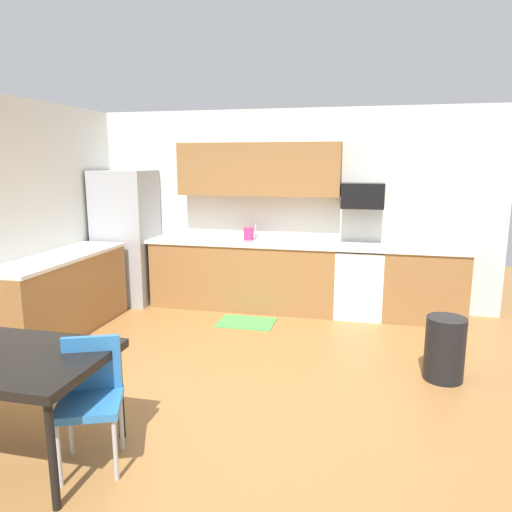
{
  "coord_description": "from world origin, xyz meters",
  "views": [
    {
      "loc": [
        1.15,
        -3.94,
        2.0
      ],
      "look_at": [
        0.0,
        1.0,
        1.0
      ],
      "focal_mm": 33.62,
      "sensor_mm": 36.0,
      "label": 1
    }
  ],
  "objects_px": {
    "chair_near_table": "(91,392)",
    "trash_bin": "(445,349)",
    "microwave": "(363,196)",
    "dining_table": "(1,362)",
    "kettle": "(249,235)",
    "refrigerator": "(127,237)",
    "oven_range": "(359,282)"
  },
  "relations": [
    {
      "from": "oven_range",
      "to": "kettle",
      "type": "relative_size",
      "value": 4.55
    },
    {
      "from": "refrigerator",
      "to": "microwave",
      "type": "distance_m",
      "value": 3.33
    },
    {
      "from": "microwave",
      "to": "trash_bin",
      "type": "bearing_deg",
      "value": -66.35
    },
    {
      "from": "trash_bin",
      "to": "kettle",
      "type": "relative_size",
      "value": 3.0
    },
    {
      "from": "oven_range",
      "to": "dining_table",
      "type": "bearing_deg",
      "value": -121.5
    },
    {
      "from": "oven_range",
      "to": "microwave",
      "type": "height_order",
      "value": "microwave"
    },
    {
      "from": "microwave",
      "to": "trash_bin",
      "type": "distance_m",
      "value": 2.41
    },
    {
      "from": "oven_range",
      "to": "chair_near_table",
      "type": "height_order",
      "value": "oven_range"
    },
    {
      "from": "dining_table",
      "to": "kettle",
      "type": "relative_size",
      "value": 7.0
    },
    {
      "from": "microwave",
      "to": "dining_table",
      "type": "relative_size",
      "value": 0.39
    },
    {
      "from": "chair_near_table",
      "to": "trash_bin",
      "type": "distance_m",
      "value": 3.11
    },
    {
      "from": "dining_table",
      "to": "refrigerator",
      "type": "bearing_deg",
      "value": 105.26
    },
    {
      "from": "chair_near_table",
      "to": "kettle",
      "type": "height_order",
      "value": "kettle"
    },
    {
      "from": "dining_table",
      "to": "kettle",
      "type": "bearing_deg",
      "value": 78.4
    },
    {
      "from": "oven_range",
      "to": "trash_bin",
      "type": "height_order",
      "value": "oven_range"
    },
    {
      "from": "microwave",
      "to": "trash_bin",
      "type": "relative_size",
      "value": 0.9
    },
    {
      "from": "refrigerator",
      "to": "chair_near_table",
      "type": "distance_m",
      "value": 3.92
    },
    {
      "from": "refrigerator",
      "to": "chair_near_table",
      "type": "bearing_deg",
      "value": -65.79
    },
    {
      "from": "chair_near_table",
      "to": "trash_bin",
      "type": "bearing_deg",
      "value": 36.72
    },
    {
      "from": "oven_range",
      "to": "dining_table",
      "type": "height_order",
      "value": "oven_range"
    },
    {
      "from": "trash_bin",
      "to": "oven_range",
      "type": "bearing_deg",
      "value": 114.83
    },
    {
      "from": "refrigerator",
      "to": "oven_range",
      "type": "height_order",
      "value": "refrigerator"
    },
    {
      "from": "refrigerator",
      "to": "trash_bin",
      "type": "distance_m",
      "value": 4.47
    },
    {
      "from": "kettle",
      "to": "refrigerator",
      "type": "bearing_deg",
      "value": -175.78
    },
    {
      "from": "dining_table",
      "to": "trash_bin",
      "type": "height_order",
      "value": "dining_table"
    },
    {
      "from": "refrigerator",
      "to": "trash_bin",
      "type": "height_order",
      "value": "refrigerator"
    },
    {
      "from": "oven_range",
      "to": "kettle",
      "type": "xyz_separation_m",
      "value": [
        -1.5,
        0.05,
        0.56
      ]
    },
    {
      "from": "oven_range",
      "to": "microwave",
      "type": "distance_m",
      "value": 1.12
    },
    {
      "from": "microwave",
      "to": "kettle",
      "type": "distance_m",
      "value": 1.6
    },
    {
      "from": "kettle",
      "to": "chair_near_table",
      "type": "bearing_deg",
      "value": -92.6
    },
    {
      "from": "chair_near_table",
      "to": "refrigerator",
      "type": "bearing_deg",
      "value": 114.21
    },
    {
      "from": "refrigerator",
      "to": "kettle",
      "type": "height_order",
      "value": "refrigerator"
    }
  ]
}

